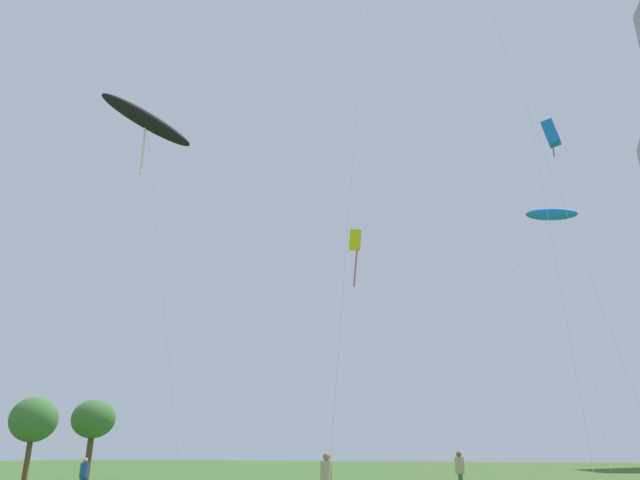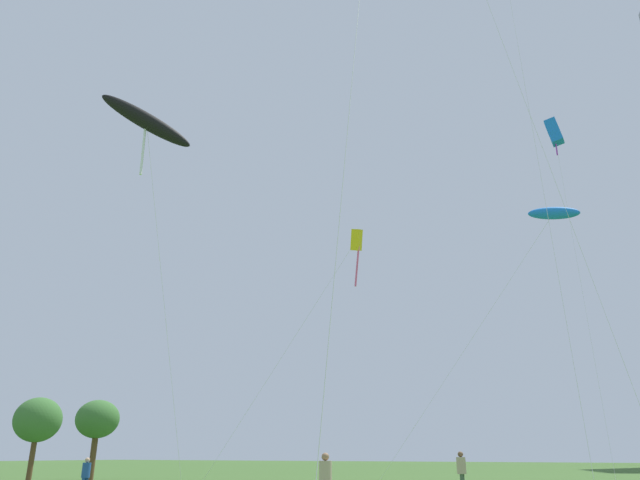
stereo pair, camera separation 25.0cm
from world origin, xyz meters
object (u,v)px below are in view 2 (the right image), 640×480
at_px(person_standing_0, 86,474).
at_px(kite_flying_1, 146,122).
at_px(park_tree_0, 38,420).
at_px(person_standing_1, 462,470).
at_px(person_standing_2, 325,479).
at_px(kite_flying_7, 553,213).
at_px(park_tree_1, 97,420).
at_px(kite_flying_4, 356,243).
at_px(kite_flying_5, 554,132).

relative_size(person_standing_0, kite_flying_1, 0.10).
bearing_deg(park_tree_0, person_standing_1, 5.17).
relative_size(person_standing_2, kite_flying_7, 0.12).
xyz_separation_m(person_standing_1, park_tree_0, (-26.50, -2.40, 2.71)).
bearing_deg(park_tree_1, kite_flying_1, -40.82).
distance_m(person_standing_1, park_tree_0, 26.75).
bearing_deg(park_tree_1, park_tree_0, -75.96).
height_order(person_standing_1, park_tree_0, park_tree_0).
distance_m(person_standing_0, person_standing_1, 16.81).
xyz_separation_m(person_standing_1, kite_flying_1, (-8.79, -12.84, 13.88)).
relative_size(kite_flying_7, park_tree_1, 2.71).
bearing_deg(kite_flying_1, person_standing_0, 143.67).
height_order(kite_flying_4, kite_flying_5, kite_flying_5).
bearing_deg(park_tree_1, person_standing_0, -42.49).
distance_m(kite_flying_4, park_tree_0, 23.65).
relative_size(kite_flying_1, park_tree_0, 3.10).
distance_m(person_standing_1, kite_flying_7, 15.04).
relative_size(kite_flying_4, kite_flying_7, 0.89).
bearing_deg(park_tree_1, person_standing_2, -28.96).
height_order(person_standing_0, kite_flying_7, kite_flying_7).
bearing_deg(kite_flying_1, kite_flying_4, 70.49).
relative_size(person_standing_1, kite_flying_5, 0.08).
xyz_separation_m(kite_flying_7, park_tree_0, (-31.58, -7.02, -10.67)).
height_order(person_standing_2, park_tree_0, park_tree_0).
distance_m(kite_flying_4, kite_flying_5, 20.03).
bearing_deg(person_standing_0, kite_flying_7, -54.35).
xyz_separation_m(kite_flying_5, kite_flying_7, (-0.21, -7.83, -9.22)).
xyz_separation_m(kite_flying_4, kite_flying_5, (9.87, 13.42, 11.12)).
relative_size(person_standing_0, person_standing_2, 0.90).
distance_m(person_standing_2, kite_flying_4, 15.67).
height_order(person_standing_0, person_standing_1, person_standing_1).
distance_m(person_standing_1, kite_flying_5, 26.34).
bearing_deg(person_standing_1, kite_flying_5, 151.59).
bearing_deg(park_tree_1, kite_flying_7, 1.43).
relative_size(kite_flying_4, park_tree_1, 2.41).
distance_m(person_standing_1, person_standing_2, 11.11).
bearing_deg(kite_flying_5, person_standing_2, -105.52).
xyz_separation_m(person_standing_0, park_tree_0, (-12.14, 6.34, 2.86)).
height_order(person_standing_0, kite_flying_5, kite_flying_5).
height_order(person_standing_2, kite_flying_4, kite_flying_4).
bearing_deg(person_standing_2, kite_flying_1, 135.81).
distance_m(person_standing_2, park_tree_1, 30.80).
relative_size(person_standing_1, person_standing_2, 1.04).
relative_size(kite_flying_7, park_tree_0, 2.90).
height_order(person_standing_1, kite_flying_5, kite_flying_5).
xyz_separation_m(kite_flying_4, park_tree_1, (-23.46, 4.76, -8.42)).
xyz_separation_m(kite_flying_4, park_tree_0, (-21.91, -1.44, -8.77)).
height_order(person_standing_1, kite_flying_4, kite_flying_4).
distance_m(person_standing_1, park_tree_1, 28.47).
distance_m(kite_flying_5, park_tree_0, 40.33).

